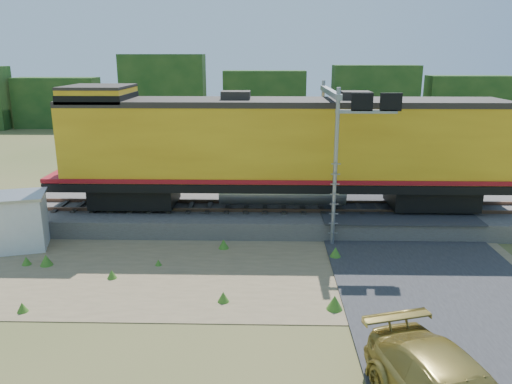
{
  "coord_description": "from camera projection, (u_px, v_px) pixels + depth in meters",
  "views": [
    {
      "loc": [
        1.02,
        -17.01,
        7.94
      ],
      "look_at": [
        0.54,
        3.0,
        2.4
      ],
      "focal_mm": 35.0,
      "sensor_mm": 36.0,
      "label": 1
    }
  ],
  "objects": [
    {
      "name": "ground",
      "position": [
        240.0,
        276.0,
        18.53
      ],
      "size": [
        140.0,
        140.0,
        0.0
      ],
      "primitive_type": "plane",
      "color": "#475123",
      "rests_on": "ground"
    },
    {
      "name": "ballast",
      "position": [
        246.0,
        215.0,
        24.2
      ],
      "size": [
        70.0,
        5.0,
        0.8
      ],
      "primitive_type": "cube",
      "color": "slate",
      "rests_on": "ground"
    },
    {
      "name": "rails",
      "position": [
        246.0,
        206.0,
        24.08
      ],
      "size": [
        70.0,
        1.54,
        0.16
      ],
      "color": "brown",
      "rests_on": "ballast"
    },
    {
      "name": "dirt_shoulder",
      "position": [
        188.0,
        269.0,
        19.05
      ],
      "size": [
        26.0,
        8.0,
        0.03
      ],
      "primitive_type": "cube",
      "color": "#8C7754",
      "rests_on": "ground"
    },
    {
      "name": "road",
      "position": [
        423.0,
        267.0,
        19.06
      ],
      "size": [
        7.0,
        66.0,
        0.86
      ],
      "color": "#38383A",
      "rests_on": "ground"
    },
    {
      "name": "tree_line_north",
      "position": [
        259.0,
        101.0,
        54.32
      ],
      "size": [
        130.0,
        3.0,
        6.5
      ],
      "color": "#163914",
      "rests_on": "ground"
    },
    {
      "name": "weed_clumps",
      "position": [
        147.0,
        273.0,
        18.71
      ],
      "size": [
        15.0,
        6.2,
        0.56
      ],
      "primitive_type": null,
      "color": "#407621",
      "rests_on": "ground"
    },
    {
      "name": "locomotive",
      "position": [
        276.0,
        148.0,
        23.28
      ],
      "size": [
        21.75,
        3.32,
        5.61
      ],
      "color": "black",
      "rests_on": "rails"
    },
    {
      "name": "shed",
      "position": [
        22.0,
        221.0,
        20.89
      ],
      "size": [
        2.47,
        2.47,
        2.36
      ],
      "rotation": [
        0.0,
        0.0,
        0.29
      ],
      "color": "silver",
      "rests_on": "ground"
    },
    {
      "name": "signal_gantry",
      "position": [
        338.0,
        122.0,
        22.24
      ],
      "size": [
        2.65,
        6.2,
        6.68
      ],
      "color": "gray",
      "rests_on": "ground"
    }
  ]
}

